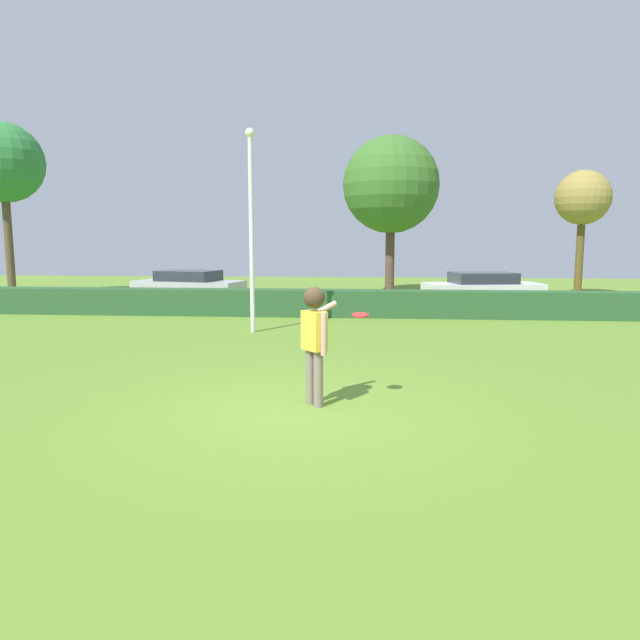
# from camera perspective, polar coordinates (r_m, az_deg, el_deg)

# --- Properties ---
(ground_plane) EXTENTS (60.00, 60.00, 0.00)m
(ground_plane) POSITION_cam_1_polar(r_m,az_deg,el_deg) (8.55, -1.93, -8.90)
(ground_plane) COLOR olive
(person) EXTENTS (0.52, 0.82, 1.78)m
(person) POSITION_cam_1_polar(r_m,az_deg,el_deg) (8.64, -0.51, -1.14)
(person) COLOR gray
(person) RESTS_ON ground
(frisbee) EXTENTS (0.26, 0.26, 0.05)m
(frisbee) POSITION_cam_1_polar(r_m,az_deg,el_deg) (8.83, 3.92, 0.49)
(frisbee) COLOR red
(lamppost) EXTENTS (0.24, 0.24, 5.27)m
(lamppost) POSITION_cam_1_polar(r_m,az_deg,el_deg) (15.59, -6.69, 9.58)
(lamppost) COLOR silver
(lamppost) RESTS_ON ground
(hedge_row) EXTENTS (24.99, 0.90, 0.85)m
(hedge_row) POSITION_cam_1_polar(r_m,az_deg,el_deg) (18.81, 1.86, 1.64)
(hedge_row) COLOR #2A542C
(hedge_row) RESTS_ON ground
(parked_car_silver) EXTENTS (4.47, 2.58, 1.25)m
(parked_car_silver) POSITION_cam_1_polar(r_m,az_deg,el_deg) (23.50, -12.60, 3.35)
(parked_car_silver) COLOR #B7B7BC
(parked_car_silver) RESTS_ON ground
(parked_car_white) EXTENTS (4.45, 2.46, 1.25)m
(parked_car_white) POSITION_cam_1_polar(r_m,az_deg,el_deg) (22.46, 15.49, 3.05)
(parked_car_white) COLOR white
(parked_car_white) RESTS_ON ground
(birch_tree) EXTENTS (3.30, 3.30, 7.28)m
(birch_tree) POSITION_cam_1_polar(r_m,az_deg,el_deg) (28.61, -28.38, 13.20)
(birch_tree) COLOR brown
(birch_tree) RESTS_ON ground
(maple_tree) EXTENTS (4.28, 4.28, 6.99)m
(maple_tree) POSITION_cam_1_polar(r_m,az_deg,el_deg) (26.89, 6.91, 12.85)
(maple_tree) COLOR brown
(maple_tree) RESTS_ON ground
(bare_elm_tree) EXTENTS (2.27, 2.27, 5.31)m
(bare_elm_tree) POSITION_cam_1_polar(r_m,az_deg,el_deg) (27.34, 24.14, 10.65)
(bare_elm_tree) COLOR brown
(bare_elm_tree) RESTS_ON ground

